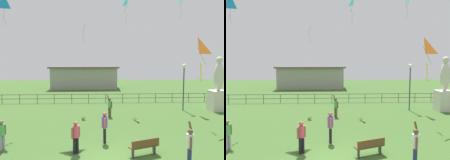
% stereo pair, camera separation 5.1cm
% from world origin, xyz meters
% --- Properties ---
extents(ground_plane, '(80.00, 80.00, 0.00)m').
position_xyz_m(ground_plane, '(0.00, 0.00, 0.00)').
color(ground_plane, '#3D6028').
extents(statue_monument, '(1.42, 1.42, 4.86)m').
position_xyz_m(statue_monument, '(10.01, 9.76, 1.70)').
color(statue_monument, beige).
rests_on(statue_monument, ground_plane).
extents(lamppost, '(0.36, 0.36, 4.21)m').
position_xyz_m(lamppost, '(6.91, 9.98, 3.08)').
color(lamppost, '#38383D').
rests_on(lamppost, ground_plane).
extents(park_bench, '(1.55, 0.90, 0.85)m').
position_xyz_m(park_bench, '(1.55, 0.45, 0.46)').
color(park_bench, brown).
rests_on(park_bench, ground_plane).
extents(person_0, '(0.42, 0.33, 1.64)m').
position_xyz_m(person_0, '(-1.80, 0.85, 0.94)').
color(person_0, black).
rests_on(person_0, ground_plane).
extents(person_1, '(0.32, 0.53, 1.74)m').
position_xyz_m(person_1, '(-0.34, 2.29, 1.00)').
color(person_1, black).
rests_on(person_1, ground_plane).
extents(person_2, '(0.41, 0.42, 1.79)m').
position_xyz_m(person_2, '(0.17, 7.98, 0.90)').
color(person_2, brown).
rests_on(person_2, ground_plane).
extents(person_3, '(0.32, 0.40, 1.57)m').
position_xyz_m(person_3, '(-5.64, 1.50, 0.90)').
color(person_3, '#99999E').
rests_on(person_3, ground_plane).
extents(person_4, '(0.36, 0.51, 1.98)m').
position_xyz_m(person_4, '(3.31, -0.77, 1.00)').
color(person_4, navy).
rests_on(person_4, ground_plane).
extents(kite_0, '(0.55, 0.84, 2.45)m').
position_xyz_m(kite_0, '(7.49, 12.38, 10.37)').
color(kite_0, '#19B2B2').
extents(kite_1, '(1.21, 1.18, 3.06)m').
position_xyz_m(kite_1, '(6.25, 5.69, 5.42)').
color(kite_1, orange).
extents(kite_3, '(0.61, 1.03, 2.76)m').
position_xyz_m(kite_3, '(2.00, 11.71, 9.97)').
color(kite_3, '#19B2B2').
extents(kite_4, '(0.90, 0.72, 2.72)m').
position_xyz_m(kite_4, '(-8.85, 10.61, 9.48)').
color(kite_4, '#198CD1').
extents(kite_6, '(0.55, 0.89, 2.19)m').
position_xyz_m(kite_6, '(-1.93, 11.21, 7.60)').
color(kite_6, '#1EB759').
extents(waterfront_railing, '(36.04, 0.06, 0.95)m').
position_xyz_m(waterfront_railing, '(-0.25, 14.00, 0.63)').
color(waterfront_railing, '#4C4742').
rests_on(waterfront_railing, ground_plane).
extents(pavilion_building, '(10.59, 4.38, 3.43)m').
position_xyz_m(pavilion_building, '(-3.04, 26.00, 1.74)').
color(pavilion_building, gray).
rests_on(pavilion_building, ground_plane).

